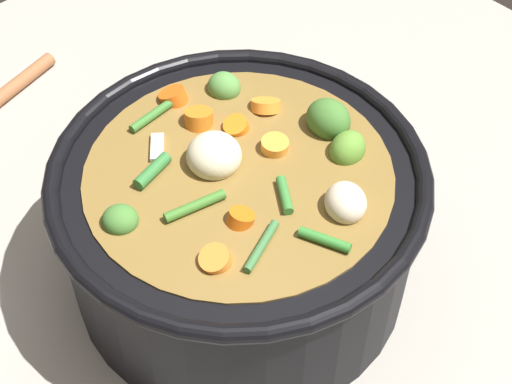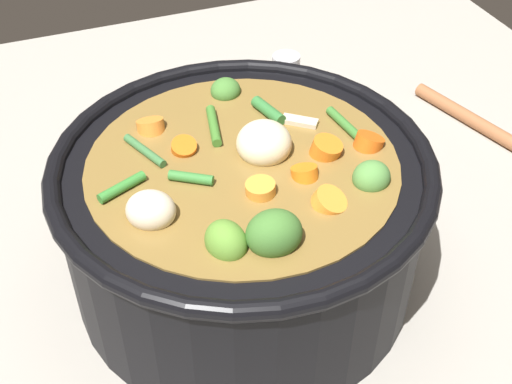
# 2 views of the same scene
# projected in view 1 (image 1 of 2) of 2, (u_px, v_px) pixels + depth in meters

# --- Properties ---
(ground_plane) EXTENTS (1.10, 1.10, 0.00)m
(ground_plane) POSITION_uv_depth(u_px,v_px,m) (241.00, 269.00, 0.76)
(ground_plane) COLOR #9E998E
(cooking_pot) EXTENTS (0.33, 0.33, 0.16)m
(cooking_pot) POSITION_uv_depth(u_px,v_px,m) (240.00, 219.00, 0.70)
(cooking_pot) COLOR black
(cooking_pot) RESTS_ON ground_plane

